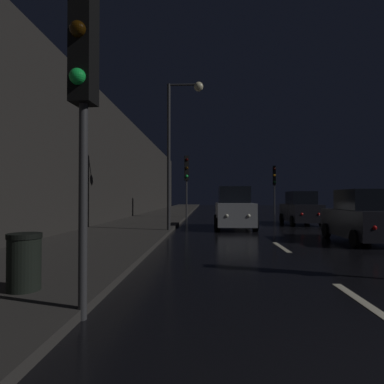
% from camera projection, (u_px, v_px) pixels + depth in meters
% --- Properties ---
extents(ground, '(25.16, 84.00, 0.02)m').
position_uv_depth(ground, '(238.00, 218.00, 26.61)').
color(ground, black).
extents(sidewalk_left, '(4.40, 84.00, 0.15)m').
position_uv_depth(sidewalk_left, '(160.00, 216.00, 26.91)').
color(sidewalk_left, '#33302D').
rests_on(sidewalk_left, ground).
extents(building_facade_left, '(0.80, 63.00, 7.77)m').
position_uv_depth(building_facade_left, '(118.00, 167.00, 23.60)').
color(building_facade_left, '#2D2B28').
rests_on(building_facade_left, ground).
extents(lane_centerline, '(0.16, 18.66, 0.01)m').
position_uv_depth(lane_centerline, '(264.00, 235.00, 14.21)').
color(lane_centerline, beige).
rests_on(lane_centerline, ground).
extents(traffic_light_far_right, '(0.38, 0.48, 4.75)m').
position_uv_depth(traffic_light_far_right, '(274.00, 179.00, 31.78)').
color(traffic_light_far_right, '#38383A').
rests_on(traffic_light_far_right, ground).
extents(traffic_light_far_left, '(0.37, 0.48, 4.87)m').
position_uv_depth(traffic_light_far_left, '(187.00, 173.00, 25.02)').
color(traffic_light_far_left, '#38383A').
rests_on(traffic_light_far_left, ground).
extents(traffic_light_near_left, '(0.33, 0.47, 4.86)m').
position_uv_depth(traffic_light_near_left, '(83.00, 63.00, 4.48)').
color(traffic_light_near_left, '#38383A').
rests_on(traffic_light_near_left, ground).
extents(streetlamp_overhead, '(1.70, 0.44, 7.06)m').
position_uv_depth(streetlamp_overhead, '(179.00, 133.00, 15.19)').
color(streetlamp_overhead, '#2D2D30').
rests_on(streetlamp_overhead, ground).
extents(trash_bin_curbside, '(0.55, 0.55, 0.93)m').
position_uv_depth(trash_bin_curbside, '(24.00, 262.00, 5.32)').
color(trash_bin_curbside, black).
rests_on(trash_bin_curbside, sidewalk_left).
extents(car_approaching_headlights, '(2.05, 4.44, 2.24)m').
position_uv_depth(car_approaching_headlights, '(234.00, 209.00, 17.43)').
color(car_approaching_headlights, '#A5A8AD').
rests_on(car_approaching_headlights, ground).
extents(car_parked_right_near, '(1.80, 3.90, 1.96)m').
position_uv_depth(car_parked_right_near, '(361.00, 218.00, 12.15)').
color(car_parked_right_near, black).
rests_on(car_parked_right_near, ground).
extents(car_parked_right_far, '(1.86, 4.03, 2.03)m').
position_uv_depth(car_parked_right_far, '(300.00, 209.00, 20.10)').
color(car_parked_right_far, black).
rests_on(car_parked_right_far, ground).
extents(car_distant_taillights, '(1.88, 4.07, 2.05)m').
position_uv_depth(car_distant_taillights, '(240.00, 203.00, 40.97)').
color(car_distant_taillights, '#A5A8AD').
rests_on(car_distant_taillights, ground).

